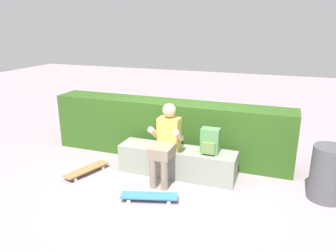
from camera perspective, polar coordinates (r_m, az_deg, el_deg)
ground_plane at (r=5.02m, az=-0.03°, el=-10.63°), size 24.00×24.00×0.00m
bench_main at (r=5.29m, az=1.59°, el=-6.32°), size 1.91×0.45×0.46m
person_skater at (r=4.97m, az=-0.36°, el=-2.60°), size 0.49×0.62×1.21m
skateboard_near_person at (r=4.63m, az=-3.33°, el=-12.28°), size 0.82×0.42×0.09m
skateboard_beside_bench at (r=5.54m, az=-14.24°, el=-7.49°), size 0.44×0.82×0.09m
backpack_on_bench at (r=4.99m, az=7.45°, el=-2.73°), size 0.28×0.23×0.40m
hedge_row at (r=5.93m, az=0.14°, el=-0.55°), size 4.42×0.58×1.04m
trash_bin at (r=5.05m, az=26.50°, el=-7.52°), size 0.48×0.48×0.79m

